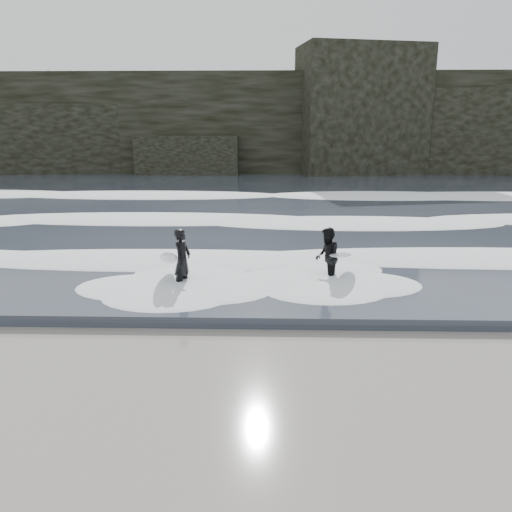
% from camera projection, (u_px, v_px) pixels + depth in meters
% --- Properties ---
extents(ground, '(120.00, 120.00, 0.00)m').
position_uv_depth(ground, '(264.00, 394.00, 9.11)').
color(ground, '#766B56').
rests_on(ground, ground).
extents(sea, '(90.00, 52.00, 0.30)m').
position_uv_depth(sea, '(269.00, 191.00, 37.15)').
color(sea, '#303742').
rests_on(sea, ground).
extents(headland, '(70.00, 9.00, 10.00)m').
position_uv_depth(headland, '(269.00, 125.00, 52.41)').
color(headland, black).
rests_on(headland, ground).
extents(foam_near, '(60.00, 3.20, 0.20)m').
position_uv_depth(foam_near, '(267.00, 253.00, 17.73)').
color(foam_near, white).
rests_on(foam_near, sea).
extents(foam_mid, '(60.00, 4.00, 0.24)m').
position_uv_depth(foam_mid, '(268.00, 218.00, 24.50)').
color(foam_mid, white).
rests_on(foam_mid, sea).
extents(foam_far, '(60.00, 4.80, 0.30)m').
position_uv_depth(foam_far, '(268.00, 194.00, 33.20)').
color(foam_far, white).
rests_on(foam_far, sea).
extents(surfer_left, '(1.09, 1.86, 1.88)m').
position_uv_depth(surfer_left, '(180.00, 260.00, 14.70)').
color(surfer_left, black).
rests_on(surfer_left, ground).
extents(surfer_right, '(1.38, 2.15, 1.81)m').
position_uv_depth(surfer_right, '(329.00, 257.00, 15.23)').
color(surfer_right, black).
rests_on(surfer_right, ground).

